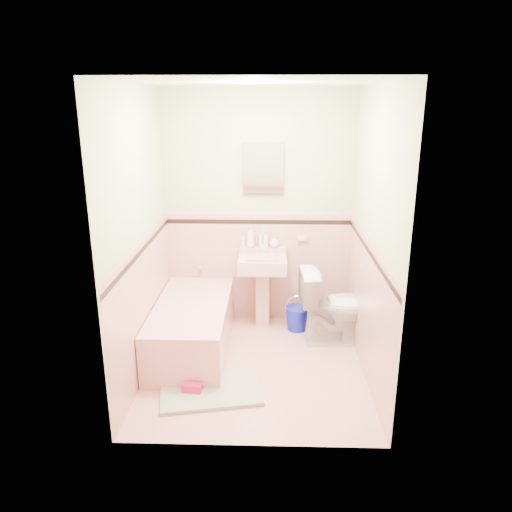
{
  "coord_description": "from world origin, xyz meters",
  "views": [
    {
      "loc": [
        0.13,
        -4.05,
        2.36
      ],
      "look_at": [
        0.0,
        0.25,
        1.0
      ],
      "focal_mm": 34.53,
      "sensor_mm": 36.0,
      "label": 1
    }
  ],
  "objects_px": {
    "shoe": "(192,388)",
    "bathtub": "(192,328)",
    "medicine_cabinet": "(263,168)",
    "sink": "(262,292)",
    "bucket": "(297,318)",
    "soap_bottle_mid": "(263,238)",
    "soap_bottle_left": "(250,237)",
    "toilet": "(337,306)",
    "soap_bottle_right": "(274,242)"
  },
  "relations": [
    {
      "from": "toilet",
      "to": "bucket",
      "type": "height_order",
      "value": "toilet"
    },
    {
      "from": "soap_bottle_left",
      "to": "soap_bottle_mid",
      "type": "relative_size",
      "value": 1.14
    },
    {
      "from": "soap_bottle_mid",
      "to": "soap_bottle_right",
      "type": "height_order",
      "value": "soap_bottle_mid"
    },
    {
      "from": "soap_bottle_left",
      "to": "toilet",
      "type": "bearing_deg",
      "value": -28.91
    },
    {
      "from": "medicine_cabinet",
      "to": "shoe",
      "type": "relative_size",
      "value": 2.84
    },
    {
      "from": "soap_bottle_left",
      "to": "soap_bottle_right",
      "type": "distance_m",
      "value": 0.26
    },
    {
      "from": "soap_bottle_right",
      "to": "bucket",
      "type": "height_order",
      "value": "soap_bottle_right"
    },
    {
      "from": "medicine_cabinet",
      "to": "bucket",
      "type": "distance_m",
      "value": 1.64
    },
    {
      "from": "sink",
      "to": "bucket",
      "type": "height_order",
      "value": "sink"
    },
    {
      "from": "sink",
      "to": "soap_bottle_mid",
      "type": "height_order",
      "value": "soap_bottle_mid"
    },
    {
      "from": "sink",
      "to": "bucket",
      "type": "relative_size",
      "value": 3.11
    },
    {
      "from": "medicine_cabinet",
      "to": "soap_bottle_mid",
      "type": "relative_size",
      "value": 2.31
    },
    {
      "from": "sink",
      "to": "medicine_cabinet",
      "type": "xyz_separation_m",
      "value": [
        0.0,
        0.21,
        1.3
      ]
    },
    {
      "from": "soap_bottle_left",
      "to": "soap_bottle_right",
      "type": "height_order",
      "value": "soap_bottle_left"
    },
    {
      "from": "sink",
      "to": "medicine_cabinet",
      "type": "height_order",
      "value": "medicine_cabinet"
    },
    {
      "from": "medicine_cabinet",
      "to": "toilet",
      "type": "height_order",
      "value": "medicine_cabinet"
    },
    {
      "from": "soap_bottle_left",
      "to": "soap_bottle_mid",
      "type": "height_order",
      "value": "soap_bottle_left"
    },
    {
      "from": "sink",
      "to": "toilet",
      "type": "distance_m",
      "value": 0.83
    },
    {
      "from": "medicine_cabinet",
      "to": "soap_bottle_mid",
      "type": "xyz_separation_m",
      "value": [
        0.0,
        -0.03,
        -0.75
      ]
    },
    {
      "from": "shoe",
      "to": "soap_bottle_mid",
      "type": "bearing_deg",
      "value": 74.61
    },
    {
      "from": "shoe",
      "to": "bathtub",
      "type": "bearing_deg",
      "value": 103.23
    },
    {
      "from": "soap_bottle_mid",
      "to": "bathtub",
      "type": "bearing_deg",
      "value": -133.77
    },
    {
      "from": "bathtub",
      "to": "medicine_cabinet",
      "type": "bearing_deg",
      "value": 47.42
    },
    {
      "from": "sink",
      "to": "toilet",
      "type": "relative_size",
      "value": 1.03
    },
    {
      "from": "sink",
      "to": "medicine_cabinet",
      "type": "bearing_deg",
      "value": 90.0
    },
    {
      "from": "medicine_cabinet",
      "to": "soap_bottle_left",
      "type": "height_order",
      "value": "medicine_cabinet"
    },
    {
      "from": "bathtub",
      "to": "soap_bottle_right",
      "type": "xyz_separation_m",
      "value": [
        0.8,
        0.71,
        0.69
      ]
    },
    {
      "from": "soap_bottle_left",
      "to": "bucket",
      "type": "distance_m",
      "value": 1.01
    },
    {
      "from": "shoe",
      "to": "soap_bottle_right",
      "type": "bearing_deg",
      "value": 70.64
    },
    {
      "from": "shoe",
      "to": "sink",
      "type": "bearing_deg",
      "value": 72.13
    },
    {
      "from": "soap_bottle_right",
      "to": "bucket",
      "type": "xyz_separation_m",
      "value": [
        0.26,
        -0.25,
        -0.79
      ]
    },
    {
      "from": "sink",
      "to": "bucket",
      "type": "xyz_separation_m",
      "value": [
        0.38,
        -0.07,
        -0.27
      ]
    },
    {
      "from": "bathtub",
      "to": "medicine_cabinet",
      "type": "relative_size",
      "value": 3.2
    },
    {
      "from": "sink",
      "to": "medicine_cabinet",
      "type": "relative_size",
      "value": 1.69
    },
    {
      "from": "bucket",
      "to": "shoe",
      "type": "distance_m",
      "value": 1.58
    },
    {
      "from": "bucket",
      "to": "sink",
      "type": "bearing_deg",
      "value": 170.17
    },
    {
      "from": "bathtub",
      "to": "sink",
      "type": "distance_m",
      "value": 0.88
    },
    {
      "from": "bucket",
      "to": "shoe",
      "type": "xyz_separation_m",
      "value": [
        -0.94,
        -1.27,
        -0.06
      ]
    },
    {
      "from": "medicine_cabinet",
      "to": "soap_bottle_mid",
      "type": "bearing_deg",
      "value": -89.71
    },
    {
      "from": "medicine_cabinet",
      "to": "soap_bottle_mid",
      "type": "height_order",
      "value": "medicine_cabinet"
    },
    {
      "from": "soap_bottle_left",
      "to": "bucket",
      "type": "xyz_separation_m",
      "value": [
        0.51,
        -0.25,
        -0.84
      ]
    },
    {
      "from": "sink",
      "to": "soap_bottle_mid",
      "type": "bearing_deg",
      "value": 89.95
    },
    {
      "from": "medicine_cabinet",
      "to": "toilet",
      "type": "xyz_separation_m",
      "value": [
        0.76,
        -0.53,
        -1.31
      ]
    },
    {
      "from": "soap_bottle_mid",
      "to": "sink",
      "type": "bearing_deg",
      "value": -90.05
    },
    {
      "from": "medicine_cabinet",
      "to": "bucket",
      "type": "xyz_separation_m",
      "value": [
        0.38,
        -0.28,
        -1.57
      ]
    },
    {
      "from": "medicine_cabinet",
      "to": "bucket",
      "type": "bearing_deg",
      "value": -36.08
    },
    {
      "from": "sink",
      "to": "bucket",
      "type": "bearing_deg",
      "value": -9.83
    },
    {
      "from": "medicine_cabinet",
      "to": "soap_bottle_left",
      "type": "relative_size",
      "value": 2.02
    },
    {
      "from": "soap_bottle_right",
      "to": "toilet",
      "type": "distance_m",
      "value": 0.97
    },
    {
      "from": "bathtub",
      "to": "soap_bottle_left",
      "type": "height_order",
      "value": "soap_bottle_left"
    }
  ]
}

